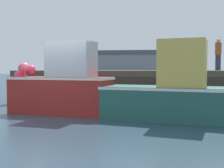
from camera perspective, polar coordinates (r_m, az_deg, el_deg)
name	(u,v)px	position (r m, az deg, el deg)	size (l,w,h in m)	color
ground	(54,118)	(9.96, -11.12, -6.40)	(120.00, 160.00, 0.10)	#283D4C
pier	(155,76)	(15.01, 8.22, 1.58)	(12.85, 6.12, 1.48)	#473D33
fishing_boat_near_right	(62,86)	(10.30, -9.67, -0.29)	(3.77, 1.87, 2.47)	maroon
fishing_boat_mid	(170,92)	(9.15, 11.19, -1.54)	(4.14, 2.35, 2.41)	#23564C
dockworker	(218,54)	(17.38, 19.78, 5.39)	(0.34, 0.34, 1.74)	#2D3342
warehouse	(130,66)	(41.70, 3.55, 3.55)	(9.24, 6.36, 4.01)	gray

